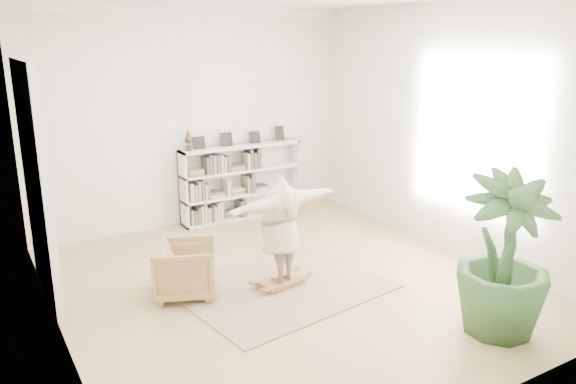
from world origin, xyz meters
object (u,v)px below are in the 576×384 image
at_px(bookshelf, 241,182).
at_px(rocker_board, 281,281).
at_px(armchair, 186,269).
at_px(person, 281,226).
at_px(houseplant, 504,256).

relative_size(bookshelf, rocker_board, 3.67).
bearing_deg(armchair, person, -86.61).
bearing_deg(person, bookshelf, -114.83).
bearing_deg(rocker_board, person, 0.00).
height_order(rocker_board, person, person).
relative_size(armchair, person, 0.45).
distance_m(bookshelf, houseplant, 5.09).
bearing_deg(person, armchair, -27.83).
bearing_deg(armchair, bookshelf, -15.75).
distance_m(armchair, houseplant, 3.69).
relative_size(rocker_board, houseplant, 0.34).
xyz_separation_m(person, houseplant, (1.45, -2.19, 0.06)).
bearing_deg(rocker_board, bookshelf, 65.17).
bearing_deg(rocker_board, houseplant, -64.52).
xyz_separation_m(rocker_board, houseplant, (1.45, -2.19, 0.81)).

